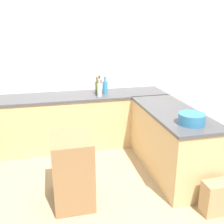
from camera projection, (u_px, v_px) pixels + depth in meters
ground_plane at (105, 202)px, 3.21m from camera, size 14.00×14.00×0.00m
wall_back at (80, 67)px, 4.68m from camera, size 8.00×0.06×2.70m
counter_back at (85, 120)px, 4.63m from camera, size 2.88×0.69×0.93m
counter_peninsula at (171, 141)px, 3.79m from camera, size 0.69×1.71×0.93m
island_table at (72, 169)px, 3.14m from camera, size 0.46×0.66×0.85m
mixing_bowl at (192, 119)px, 3.14m from camera, size 0.32×0.32×0.13m
olive_oil_bottle at (97, 87)px, 4.49m from camera, size 0.06×0.06×0.30m
vinegar_bottle_clear at (99, 89)px, 4.34m from camera, size 0.08×0.08×0.29m
dish_soap_bottle at (105, 87)px, 4.52m from camera, size 0.09×0.09×0.29m
hot_sauce_bottle at (99, 86)px, 4.58m from camera, size 0.08×0.08×0.30m
paper_bag at (217, 198)px, 2.98m from camera, size 0.33×0.19×0.40m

